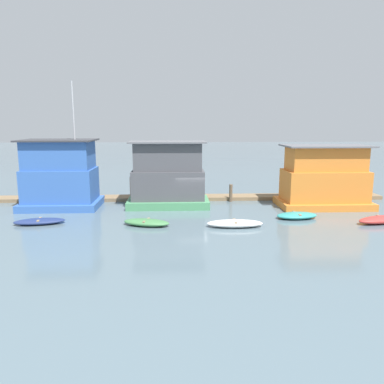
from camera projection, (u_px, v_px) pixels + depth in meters
The scene contains 13 objects.
ground_plane at pixel (191, 207), 29.96m from camera, with size 200.00×200.00×0.00m, color slate.
dock_walkway at pixel (190, 198), 32.93m from camera, with size 33.80×1.79×0.30m, color #846B4C.
houseboat_blue at pixel (60, 176), 29.37m from camera, with size 5.95×4.18×9.74m.
houseboat_green at pixel (168, 177), 29.76m from camera, with size 6.46×3.36×5.21m.
houseboat_orange at pixel (324, 179), 29.68m from camera, with size 7.09×4.00×4.92m.
dinghy_navy at pixel (39, 221), 24.86m from camera, with size 3.43×1.74×0.38m.
dinghy_green at pixel (146, 222), 24.50m from camera, with size 3.34×2.07×0.43m.
dinghy_white at pixel (235, 223), 24.20m from camera, with size 3.67×1.37×0.45m.
dinghy_teal at pixel (297, 215), 26.32m from camera, with size 3.05×1.79×0.43m.
dinghy_red at pixel (382, 219), 25.09m from camera, with size 3.89×2.08×0.50m.
mooring_post_near_left at pixel (52, 193), 31.17m from camera, with size 0.24×0.24×1.75m, color brown.
mooring_post_near_right at pixel (131, 190), 31.42m from camera, with size 0.25×0.25×2.18m, color brown.
mooring_post_far_left at pixel (231, 193), 31.85m from camera, with size 0.28×0.28×1.48m, color brown.
Camera 1 is at (-1.25, -29.21, 6.66)m, focal length 35.00 mm.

